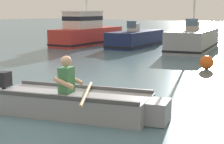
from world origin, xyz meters
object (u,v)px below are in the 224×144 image
rowboat_with_person (77,103)px  moored_boat_navy (136,39)px  mooring_buoy (207,62)px  moored_boat_grey (194,40)px  moored_boat_red (87,32)px

rowboat_with_person → moored_boat_navy: size_ratio=0.76×
rowboat_with_person → moored_boat_navy: 14.00m
moored_boat_navy → mooring_buoy: size_ratio=9.63×
moored_boat_navy → mooring_buoy: moored_boat_navy is taller
moored_boat_grey → mooring_buoy: (2.87, -5.74, -0.27)m
rowboat_with_person → mooring_buoy: size_ratio=7.36×
rowboat_with_person → mooring_buoy: 7.00m
moored_boat_grey → moored_boat_red: bearing=-172.5°
moored_boat_navy → mooring_buoy: bearing=-41.5°
moored_boat_red → moored_boat_grey: 6.52m
moored_boat_red → moored_boat_navy: (3.05, 0.66, -0.34)m
mooring_buoy → rowboat_with_person: bearing=-90.6°
rowboat_with_person → mooring_buoy: rowboat_with_person is taller
rowboat_with_person → moored_boat_red: (-9.25, 11.89, 0.52)m
moored_boat_red → mooring_buoy: moored_boat_red is taller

